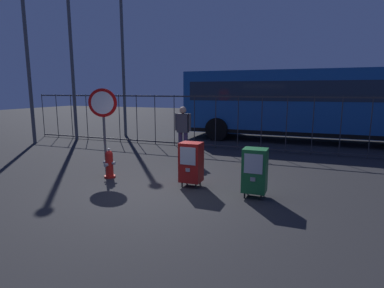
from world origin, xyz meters
name	(u,v)px	position (x,y,z in m)	size (l,w,h in m)	color
ground_plane	(159,193)	(0.00, 0.00, 0.00)	(60.00, 60.00, 0.00)	#262628
fire_hydrant	(109,164)	(-1.72, 0.66, 0.35)	(0.33, 0.32, 0.75)	red
newspaper_box_primary	(191,162)	(0.46, 0.73, 0.57)	(0.48, 0.42, 1.02)	black
newspaper_box_secondary	(255,170)	(1.94, 0.51, 0.57)	(0.48, 0.42, 1.02)	black
stop_sign	(103,112)	(-2.27, 1.23, 1.60)	(0.71, 0.31, 2.23)	#4C4F54
pedestrian	(183,129)	(-0.87, 3.41, 0.95)	(0.55, 0.22, 1.67)	#382D51
traffic_cone	(249,158)	(1.33, 3.10, 0.26)	(0.36, 0.36, 0.53)	black
fence_barrier	(227,122)	(0.00, 5.53, 1.02)	(18.03, 0.04, 2.00)	#2D2D33
bus_near	(308,102)	(2.77, 8.53, 1.71)	(10.50, 2.78, 3.00)	#19519E
street_light_near_right	(71,46)	(-6.88, 5.32, 4.06)	(0.32, 0.32, 7.01)	#4C4F54
street_light_far_left	(25,27)	(-7.82, 3.89, 4.66)	(0.32, 0.32, 8.16)	#4C4F54
street_light_far_right	(123,53)	(-5.48, 7.12, 3.91)	(0.32, 0.32, 6.70)	#4C4F54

